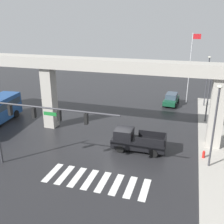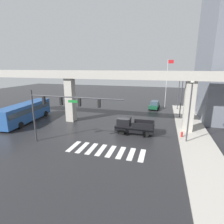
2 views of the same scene
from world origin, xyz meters
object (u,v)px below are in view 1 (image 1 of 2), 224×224
(street_lamp_mid_block, at_px, (209,86))
(fire_hydrant, at_px, (204,155))
(flagpole, at_px, (191,64))
(street_lamp_far_north, at_px, (207,76))
(traffic_signal_mast, at_px, (33,118))
(street_lamp_near_corner, at_px, (215,118))
(sedan_dark_green, at_px, (171,99))
(pickup_truck, at_px, (135,141))

(street_lamp_mid_block, distance_m, fire_hydrant, 10.38)
(street_lamp_mid_block, bearing_deg, flagpole, 108.27)
(street_lamp_far_north, height_order, fire_hydrant, street_lamp_far_north)
(traffic_signal_mast, distance_m, flagpole, 25.43)
(street_lamp_near_corner, bearing_deg, street_lamp_mid_block, 90.00)
(street_lamp_near_corner, height_order, street_lamp_far_north, same)
(traffic_signal_mast, height_order, street_lamp_mid_block, street_lamp_mid_block)
(street_lamp_near_corner, height_order, fire_hydrant, street_lamp_near_corner)
(sedan_dark_green, relative_size, street_lamp_mid_block, 0.61)
(pickup_truck, bearing_deg, street_lamp_far_north, 67.52)
(street_lamp_far_north, relative_size, flagpole, 0.70)
(pickup_truck, relative_size, traffic_signal_mast, 0.47)
(sedan_dark_green, height_order, street_lamp_near_corner, street_lamp_near_corner)
(flagpole, bearing_deg, sedan_dark_green, -149.04)
(pickup_truck, bearing_deg, street_lamp_near_corner, -10.28)
(street_lamp_mid_block, height_order, fire_hydrant, street_lamp_mid_block)
(traffic_signal_mast, relative_size, fire_hydrant, 12.81)
(pickup_truck, relative_size, flagpole, 0.50)
(sedan_dark_green, relative_size, fire_hydrant, 5.21)
(pickup_truck, distance_m, fire_hydrant, 6.30)
(pickup_truck, height_order, street_lamp_near_corner, street_lamp_near_corner)
(traffic_signal_mast, distance_m, street_lamp_mid_block, 20.66)
(street_lamp_near_corner, bearing_deg, traffic_signal_mast, -161.67)
(traffic_signal_mast, relative_size, street_lamp_near_corner, 1.50)
(sedan_dark_green, relative_size, flagpole, 0.43)
(street_lamp_near_corner, distance_m, street_lamp_mid_block, 10.85)
(pickup_truck, relative_size, street_lamp_mid_block, 0.71)
(street_lamp_mid_block, bearing_deg, sedan_dark_green, 127.91)
(traffic_signal_mast, bearing_deg, flagpole, 63.45)
(street_lamp_near_corner, relative_size, fire_hydrant, 8.52)
(street_lamp_near_corner, bearing_deg, fire_hydrant, 106.71)
(traffic_signal_mast, xyz_separation_m, street_lamp_near_corner, (13.77, 4.56, -0.11))
(fire_hydrant, bearing_deg, sedan_dark_green, 105.34)
(fire_hydrant, bearing_deg, street_lamp_mid_block, 87.59)
(street_lamp_near_corner, bearing_deg, sedan_dark_green, 105.45)
(pickup_truck, relative_size, fire_hydrant, 6.04)
(street_lamp_far_north, distance_m, flagpole, 2.90)
(pickup_truck, xyz_separation_m, street_lamp_far_north, (6.67, 16.13, 3.57))
(pickup_truck, distance_m, street_lamp_near_corner, 7.66)
(pickup_truck, xyz_separation_m, street_lamp_near_corner, (6.67, -1.21, 3.57))
(street_lamp_near_corner, bearing_deg, pickup_truck, 169.72)
(traffic_signal_mast, relative_size, flagpole, 1.06)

